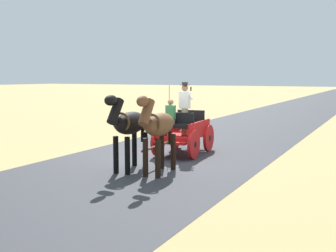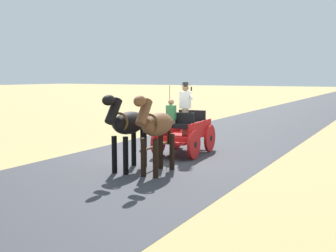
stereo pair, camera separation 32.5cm
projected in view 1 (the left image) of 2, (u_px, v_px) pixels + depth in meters
The scene contains 5 objects.
ground_plane at pixel (168, 157), 13.79m from camera, with size 200.00×200.00×0.00m, color tan.
road_surface at pixel (168, 157), 13.79m from camera, with size 6.54×160.00×0.01m, color #38383D.
horse_drawn_carriage at pixel (183, 131), 14.34m from camera, with size 1.58×4.52×2.50m.
horse_near_side at pixel (158, 126), 11.34m from camera, with size 0.70×2.14×2.21m.
horse_off_side at pixel (129, 125), 11.71m from camera, with size 0.68×2.14×2.21m.
Camera 1 is at (-6.33, 12.00, 2.70)m, focal length 44.25 mm.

